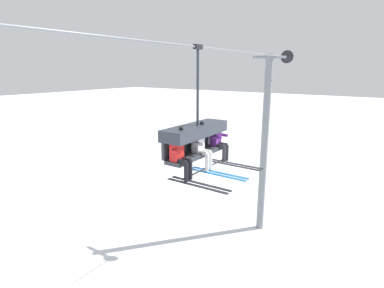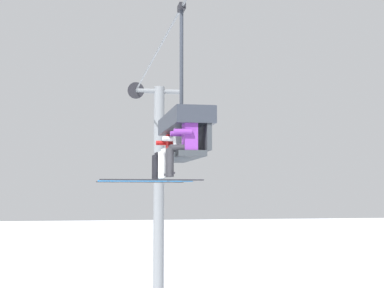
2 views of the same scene
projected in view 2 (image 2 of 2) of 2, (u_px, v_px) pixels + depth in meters
The scene contains 6 objects.
lift_tower_near at pixel (158, 210), 19.73m from camera, with size 0.36×1.88×8.95m.
lift_cable at pixel (174, 22), 11.91m from camera, with size 18.35×0.05×0.05m.
chairlift_chair at pixel (185, 129), 10.80m from camera, with size 2.33×0.74×3.22m.
skier_red at pixel (166, 148), 11.67m from camera, with size 0.48×1.70×1.34m.
skier_white at pixel (174, 144), 10.74m from camera, with size 0.48×1.70×1.34m.
skier_purple at pixel (182, 141), 9.80m from camera, with size 0.46×1.70×1.23m.
Camera 2 is at (12.37, -2.62, 5.22)m, focal length 55.00 mm.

